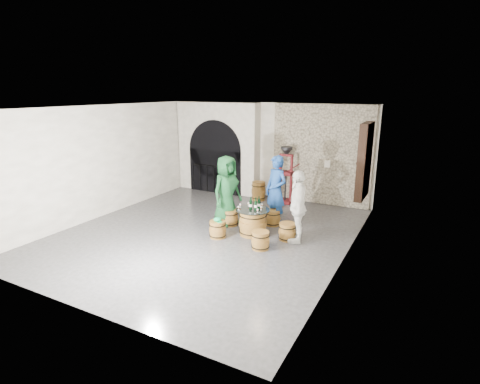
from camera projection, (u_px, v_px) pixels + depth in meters
The scene contains 31 objects.
ground at pixel (208, 233), 9.78m from camera, with size 8.00×8.00×0.00m, color #2B2B2E.
wall_back at pixel (270, 151), 12.77m from camera, with size 8.00×8.00×0.00m, color silver.
wall_front at pixel (70, 221), 5.94m from camera, with size 8.00×8.00×0.00m, color silver.
wall_left at pixel (105, 161), 10.92m from camera, with size 8.00×8.00×0.00m, color silver.
wall_right at pixel (348, 190), 7.78m from camera, with size 8.00×8.00×0.00m, color silver.
ceiling at pixel (205, 107), 8.93m from camera, with size 8.00×8.00×0.00m, color beige.
stone_facing_panel at pixel (321, 155), 11.91m from camera, with size 3.20×0.12×3.18m, color #AFA38B.
arched_opening at pixel (218, 148), 13.40m from camera, with size 3.10×0.60×3.19m.
shuttered_window at pixel (364, 161), 9.83m from camera, with size 0.23×1.10×2.00m.
barrel_table at pixel (253, 222), 9.57m from camera, with size 0.87×0.87×0.68m.
barrel_stool_left at pixel (230, 218), 10.27m from camera, with size 0.44×0.44×0.43m.
barrel_stool_far at pixel (273, 218), 10.28m from camera, with size 0.44×0.44×0.43m.
barrel_stool_right at pixel (287, 232), 9.26m from camera, with size 0.44×0.44×0.43m.
barrel_stool_near_right at pixel (260, 240), 8.73m from camera, with size 0.44×0.44×0.43m.
barrel_stool_near_left at pixel (218, 229), 9.42m from camera, with size 0.44×0.44×0.43m.
green_cap at pixel (218, 220), 9.34m from camera, with size 0.24×0.19×0.11m.
person_green at pixel (227, 190), 10.19m from camera, with size 0.93×0.61×1.91m, color #12401E.
person_blue at pixel (276, 191), 10.16m from camera, with size 0.70×0.46×1.92m, color navy.
person_white at pixel (298, 207), 9.00m from camera, with size 1.05×0.44×1.79m, color silver.
wine_bottle_left at pixel (251, 204), 9.47m from camera, with size 0.08×0.08×0.32m.
wine_bottle_center at pixel (256, 205), 9.41m from camera, with size 0.08×0.08×0.32m.
wine_bottle_right at pixel (259, 204), 9.52m from camera, with size 0.08×0.08×0.32m.
tasting_glass_a at pixel (239, 208), 9.44m from camera, with size 0.05×0.05×0.10m, color #C56026, non-canonical shape.
tasting_glass_b at pixel (261, 208), 9.43m from camera, with size 0.05×0.05×0.10m, color #C56026, non-canonical shape.
tasting_glass_c at pixel (248, 204), 9.75m from camera, with size 0.05×0.05×0.10m, color #C56026, non-canonical shape.
tasting_glass_d at pixel (262, 205), 9.64m from camera, with size 0.05×0.05×0.10m, color #C56026, non-canonical shape.
tasting_glass_e at pixel (258, 211), 9.23m from camera, with size 0.05×0.05×0.10m, color #C56026, non-canonical shape.
tasting_glass_f at pixel (240, 206), 9.64m from camera, with size 0.05×0.05×0.10m, color #C56026, non-canonical shape.
side_barrel at pixel (258, 191), 12.59m from camera, with size 0.48×0.48×0.63m.
corking_press at pixel (286, 171), 12.10m from camera, with size 0.77×0.46×1.85m.
control_box at pixel (328, 164), 11.79m from camera, with size 0.18×0.10×0.22m, color silver.
Camera 1 is at (5.00, -7.71, 3.62)m, focal length 28.00 mm.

